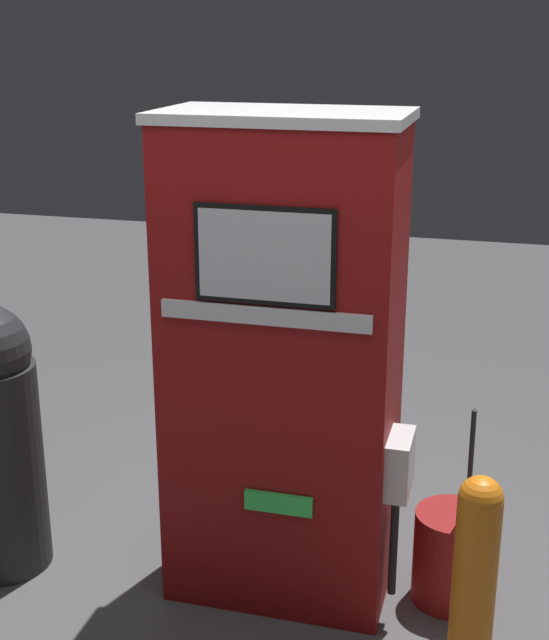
% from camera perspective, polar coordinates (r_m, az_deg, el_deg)
% --- Properties ---
extents(ground_plane, '(14.00, 14.00, 0.00)m').
position_cam_1_polar(ground_plane, '(3.77, -0.54, -18.47)').
color(ground_plane, '#4C4C4F').
extents(gas_pump, '(0.99, 0.55, 1.97)m').
position_cam_1_polar(gas_pump, '(3.50, 0.59, -2.94)').
color(gas_pump, maroon).
rests_on(gas_pump, ground_plane).
extents(safety_bollard, '(0.15, 0.15, 0.88)m').
position_cam_1_polar(safety_bollard, '(3.19, 12.63, -16.39)').
color(safety_bollard, orange).
rests_on(safety_bollard, ground_plane).
extents(squeegee_bucket, '(0.32, 0.32, 0.88)m').
position_cam_1_polar(squeegee_bucket, '(3.83, 11.28, -14.58)').
color(squeegee_bucket, maroon).
rests_on(squeegee_bucket, ground_plane).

